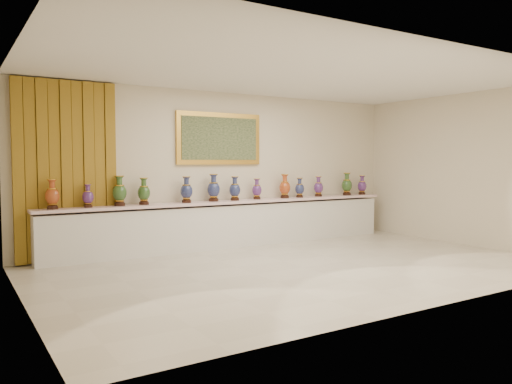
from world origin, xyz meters
TOP-DOWN VIEW (x-y plane):
  - ground at (0.00, 0.00)m, footprint 8.00×8.00m
  - room at (-2.57, 2.44)m, footprint 8.00×8.00m
  - counter at (0.00, 2.27)m, footprint 7.28×0.48m
  - vase_0 at (-3.29, 2.23)m, footprint 0.28×0.28m
  - vase_1 at (-2.74, 2.25)m, footprint 0.21×0.21m
  - vase_2 at (-2.21, 2.26)m, footprint 0.24×0.24m
  - vase_3 at (-1.77, 2.27)m, footprint 0.25×0.25m
  - vase_4 at (-0.97, 2.25)m, footprint 0.28×0.28m
  - vase_5 at (-0.40, 2.28)m, footprint 0.31×0.31m
  - vase_6 at (0.03, 2.23)m, footprint 0.24×0.24m
  - vase_7 at (0.57, 2.28)m, footprint 0.23×0.23m
  - vase_8 at (1.23, 2.25)m, footprint 0.29×0.29m
  - vase_9 at (1.59, 2.23)m, footprint 0.20×0.20m
  - vase_10 at (2.12, 2.26)m, footprint 0.26×0.26m
  - vase_11 at (2.93, 2.25)m, footprint 0.29×0.29m
  - vase_12 at (3.37, 2.22)m, footprint 0.23×0.23m
  - label_card at (-1.44, 2.13)m, footprint 0.10×0.06m

SIDE VIEW (x-z plane):
  - ground at x=0.00m, z-range 0.00..0.00m
  - counter at x=0.00m, z-range -0.01..0.89m
  - label_card at x=-1.44m, z-range 0.90..0.90m
  - vase_1 at x=-2.74m, z-range 0.88..1.27m
  - vase_9 at x=1.59m, z-range 0.88..1.29m
  - vase_7 at x=0.57m, z-range 0.88..1.29m
  - vase_10 at x=2.12m, z-range 0.88..1.31m
  - vase_12 at x=3.37m, z-range 0.88..1.31m
  - vase_6 at x=0.03m, z-range 0.88..1.34m
  - vase_3 at x=-1.77m, z-range 0.88..1.35m
  - vase_0 at x=-3.29m, z-range 0.88..1.36m
  - vase_4 at x=-0.97m, z-range 0.87..1.36m
  - vase_8 at x=1.23m, z-range 0.87..1.37m
  - vase_11 at x=2.93m, z-range 0.87..1.38m
  - vase_2 at x=-2.21m, z-range 0.87..1.39m
  - vase_5 at x=-0.40m, z-range 0.87..1.39m
  - room at x=-2.57m, z-range -2.40..5.60m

